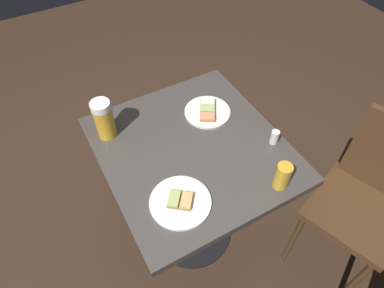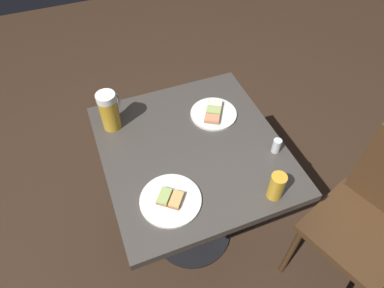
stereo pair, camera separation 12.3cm
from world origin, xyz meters
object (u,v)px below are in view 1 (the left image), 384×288
beer_mug (104,118)px  salt_shaker (275,137)px  plate_near (207,111)px  beer_glass_small (282,176)px  cafe_chair (367,196)px  plate_far (180,202)px

beer_mug → salt_shaker: 0.70m
plate_near → salt_shaker: 0.32m
beer_glass_small → cafe_chair: size_ratio=0.13×
plate_far → salt_shaker: 0.48m
plate_far → beer_glass_small: size_ratio=1.97×
beer_mug → beer_glass_small: beer_mug is taller
plate_far → salt_shaker: salt_shaker is taller
plate_far → salt_shaker: size_ratio=3.53×
plate_near → beer_mug: beer_mug is taller
cafe_chair → plate_near: bearing=18.7°
cafe_chair → beer_mug: bearing=32.8°
plate_far → salt_shaker: (-0.47, -0.07, 0.02)m
cafe_chair → salt_shaker: bearing=26.0°
plate_near → plate_far: bearing=47.4°
plate_near → beer_glass_small: bearing=94.7°
plate_far → cafe_chair: (-0.80, 0.25, -0.23)m
plate_near → plate_far: size_ratio=0.92×
beer_glass_small → salt_shaker: bearing=-121.7°
beer_glass_small → cafe_chair: 0.54m
plate_near → beer_mug: bearing=-12.9°
plate_near → plate_far: same height
plate_far → beer_mug: size_ratio=1.26×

